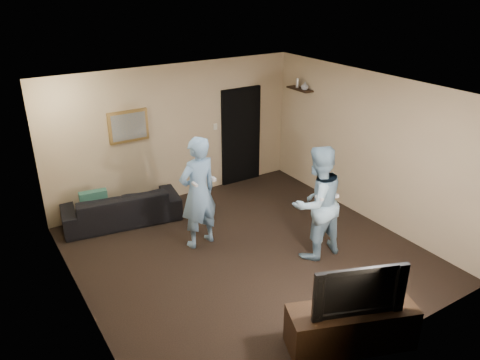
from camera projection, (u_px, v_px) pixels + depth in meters
ground at (247, 253)px, 7.41m from camera, size 5.00×5.00×0.00m
ceiling at (248, 91)px, 6.36m from camera, size 5.00×5.00×0.04m
wall_back at (175, 134)px, 8.82m from camera, size 5.00×0.04×2.60m
wall_front at (376, 259)px, 4.95m from camera, size 5.00×0.04×2.60m
wall_left at (75, 223)px, 5.67m from camera, size 0.04×5.00×2.60m
wall_right at (368, 148)px, 8.11m from camera, size 0.04×5.00×2.60m
sofa at (121, 207)px, 8.26m from camera, size 2.12×1.10×0.59m
throw_pillow at (94, 203)px, 7.96m from camera, size 0.47×0.20×0.46m
painting_frame at (128, 126)px, 8.24m from camera, size 0.72×0.05×0.57m
painting_canvas at (129, 127)px, 8.22m from camera, size 0.62×0.01×0.47m
doorway at (241, 136)px, 9.63m from camera, size 0.90×0.06×2.00m
light_switch at (215, 127)px, 9.22m from camera, size 0.08×0.02×0.12m
wall_shelf at (300, 89)px, 9.17m from camera, size 0.20×0.60×0.03m
shelf_vase at (305, 86)px, 9.01m from camera, size 0.17×0.17×0.15m
shelf_figurine at (297, 83)px, 9.19m from camera, size 0.06×0.06×0.18m
tv_console at (351, 327)px, 5.51m from camera, size 1.58×1.00×0.54m
television at (356, 286)px, 5.27m from camera, size 1.07×0.53×0.63m
wii_player_left at (198, 193)px, 7.33m from camera, size 0.73×0.56×1.84m
wii_player_right at (317, 203)px, 7.04m from camera, size 0.88×0.69×1.80m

